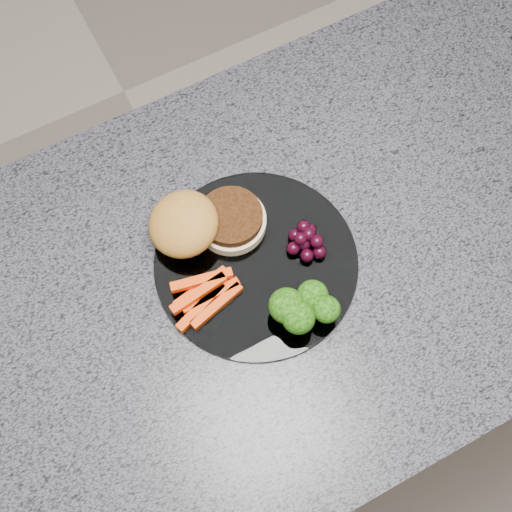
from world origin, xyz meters
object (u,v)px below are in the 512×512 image
at_px(island_cabinet, 298,343).
at_px(burger, 201,224).
at_px(grape_bunch, 307,241).
at_px(plate, 256,263).

relative_size(island_cabinet, burger, 7.92).
bearing_deg(grape_bunch, burger, 143.74).
relative_size(plate, burger, 1.72).
height_order(plate, burger, burger).
height_order(island_cabinet, plate, plate).
relative_size(island_cabinet, plate, 4.62).
bearing_deg(island_cabinet, plate, 171.15).
distance_m(burger, grape_bunch, 0.14).
height_order(plate, grape_bunch, grape_bunch).
height_order(island_cabinet, grape_bunch, grape_bunch).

